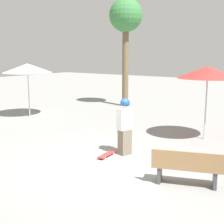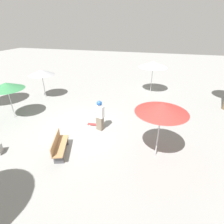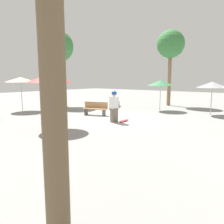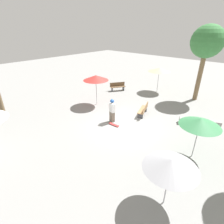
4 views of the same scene
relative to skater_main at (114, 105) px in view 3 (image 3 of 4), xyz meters
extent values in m
plane|color=gray|center=(-0.21, 0.94, -0.92)|extent=(60.00, 60.00, 0.00)
cube|color=#726656|center=(0.00, 0.00, -0.54)|extent=(0.34, 0.41, 0.77)
cube|color=white|center=(0.00, 0.00, 0.17)|extent=(0.37, 0.51, 0.64)
sphere|color=beige|center=(0.00, 0.00, 0.62)|extent=(0.25, 0.25, 0.25)
sphere|color=#1E478C|center=(0.00, 0.00, 0.65)|extent=(0.28, 0.28, 0.28)
cube|color=red|center=(0.32, 0.46, -0.86)|extent=(0.26, 0.81, 0.02)
cylinder|color=silver|center=(0.22, 0.70, -0.90)|extent=(0.03, 0.06, 0.05)
cylinder|color=silver|center=(0.39, 0.72, -0.90)|extent=(0.03, 0.06, 0.05)
cylinder|color=silver|center=(0.26, 0.21, -0.90)|extent=(0.03, 0.06, 0.05)
cylinder|color=silver|center=(0.43, 0.22, -0.90)|extent=(0.03, 0.06, 0.05)
cube|color=gray|center=(-3.69, 4.80, -0.71)|extent=(1.61, 2.53, 0.42)
cube|color=#47474C|center=(-1.77, 1.22, -0.72)|extent=(0.21, 0.40, 0.40)
cube|color=#47474C|center=(-2.95, 0.80, -0.72)|extent=(0.21, 0.40, 0.40)
cube|color=#9E754C|center=(-2.36, 1.01, -0.50)|extent=(1.66, 0.95, 0.05)
cube|color=#9E754C|center=(-2.43, 1.20, -0.27)|extent=(1.52, 0.57, 0.40)
cylinder|color=#B7B7BC|center=(-1.39, -3.05, 0.29)|extent=(0.05, 0.05, 2.43)
cone|color=red|center=(-1.39, -3.05, 1.44)|extent=(2.09, 2.09, 0.41)
cylinder|color=#B7B7BC|center=(-0.08, 5.62, 0.13)|extent=(0.05, 0.05, 2.10)
cone|color=#387F4C|center=(-0.08, 5.62, 1.11)|extent=(1.95, 1.95, 0.39)
cylinder|color=#B7B7BC|center=(-7.94, -0.84, 0.24)|extent=(0.05, 0.05, 2.33)
cone|color=#C6B289|center=(-7.94, -0.84, 1.35)|extent=(2.23, 2.23, 0.36)
cylinder|color=#B7B7BC|center=(3.44, 5.80, 0.09)|extent=(0.05, 0.05, 2.02)
cone|color=#99999E|center=(3.44, 5.80, 1.04)|extent=(1.94, 1.94, 0.38)
cylinder|color=#896B4C|center=(-0.91, 8.96, 1.53)|extent=(0.32, 0.32, 4.91)
sphere|color=#387A3D|center=(-0.91, 8.96, 4.34)|extent=(2.35, 2.35, 2.35)
cylinder|color=brown|center=(4.73, -7.37, 1.47)|extent=(0.35, 0.35, 4.78)
cylinder|color=brown|center=(-8.33, 2.88, 1.40)|extent=(0.39, 0.39, 4.65)
sphere|color=#387A3D|center=(-8.33, 2.88, 4.12)|extent=(2.63, 2.63, 2.63)
camera|label=1|loc=(-4.87, 7.59, 2.09)|focal=50.00mm
camera|label=2|loc=(-7.72, -2.83, 4.30)|focal=28.00mm
camera|label=3|loc=(7.17, -9.17, 1.41)|focal=35.00mm
camera|label=4|loc=(8.13, 7.36, 5.23)|focal=28.00mm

